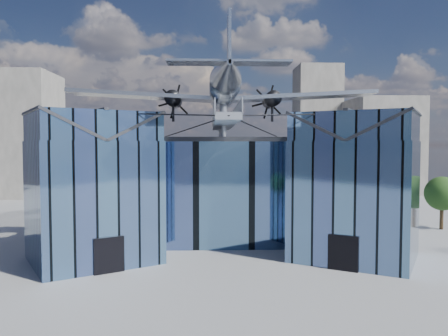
{
  "coord_description": "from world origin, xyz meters",
  "views": [
    {
      "loc": [
        -1.31,
        -35.63,
        9.17
      ],
      "look_at": [
        0.0,
        2.0,
        7.2
      ],
      "focal_mm": 35.0,
      "sensor_mm": 36.0,
      "label": 1
    }
  ],
  "objects": [
    {
      "name": "tree_side_e",
      "position": [
        24.04,
        10.66,
        3.91
      ],
      "size": [
        3.79,
        3.79,
        5.78
      ],
      "rotation": [
        0.0,
        0.0,
        0.03
      ],
      "color": "#342514",
      "rests_on": "ground"
    },
    {
      "name": "museum",
      "position": [
        0.0,
        5.82,
        5.54
      ],
      "size": [
        32.88,
        24.5,
        17.6
      ],
      "color": "#4E70A0",
      "rests_on": "ground"
    },
    {
      "name": "bg_towers",
      "position": [
        1.45,
        50.49,
        10.01
      ],
      "size": [
        77.0,
        24.5,
        26.0
      ],
      "color": "gray",
      "rests_on": "ground"
    },
    {
      "name": "ground_plane",
      "position": [
        0.0,
        0.0,
        0.0
      ],
      "size": [
        120.0,
        120.0,
        0.0
      ],
      "primitive_type": "plane",
      "color": "gray"
    }
  ]
}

